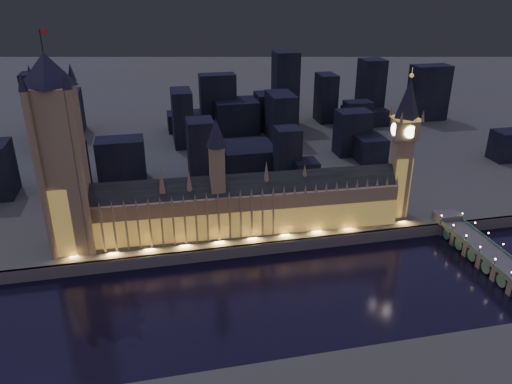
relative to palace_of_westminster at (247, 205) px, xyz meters
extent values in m
plane|color=black|center=(-0.47, -61.74, -26.37)|extent=(2000.00, 2000.00, 0.00)
cube|color=brown|center=(-0.47, 458.26, -22.37)|extent=(2000.00, 960.00, 8.00)
cube|color=#53514A|center=(-0.47, -20.74, -22.37)|extent=(2000.00, 2.50, 8.00)
cube|color=#906B4A|center=(0.91, 0.26, -4.37)|extent=(200.61, 27.47, 28.00)
cube|color=gold|center=(0.91, -9.99, -9.37)|extent=(200.00, 0.50, 18.00)
cube|color=black|center=(0.91, 0.26, 12.63)|extent=(200.47, 23.74, 16.26)
cube|color=#906B4A|center=(-19.09, 0.26, 25.63)|extent=(9.00, 9.00, 32.00)
cone|color=black|center=(-19.09, 0.26, 50.63)|extent=(13.00, 13.00, 18.00)
cube|color=#906B4A|center=(-99.09, -10.34, -4.37)|extent=(1.20, 1.20, 28.00)
cone|color=#906B4A|center=(-99.09, -9.74, 12.63)|extent=(2.00, 2.00, 6.00)
cube|color=#906B4A|center=(-91.95, -10.34, -4.37)|extent=(1.20, 1.20, 28.00)
cone|color=#906B4A|center=(-91.95, -9.74, 12.63)|extent=(2.00, 2.00, 6.00)
cube|color=#906B4A|center=(-84.81, -10.34, -4.37)|extent=(1.20, 1.20, 28.00)
cone|color=#906B4A|center=(-84.81, -9.74, 12.63)|extent=(2.00, 2.00, 6.00)
cube|color=#906B4A|center=(-77.66, -10.34, -4.37)|extent=(1.20, 1.20, 28.00)
cone|color=#906B4A|center=(-77.66, -9.74, 12.63)|extent=(2.00, 2.00, 6.00)
cube|color=#906B4A|center=(-70.52, -10.34, -4.37)|extent=(1.20, 1.20, 28.00)
cone|color=#906B4A|center=(-70.52, -9.74, 12.63)|extent=(2.00, 2.00, 6.00)
cube|color=#906B4A|center=(-63.38, -10.34, -4.37)|extent=(1.20, 1.20, 28.00)
cone|color=#906B4A|center=(-63.38, -9.74, 12.63)|extent=(2.00, 2.00, 6.00)
cube|color=#906B4A|center=(-56.24, -10.34, -4.37)|extent=(1.20, 1.20, 28.00)
cone|color=#906B4A|center=(-56.24, -9.74, 12.63)|extent=(2.00, 2.00, 6.00)
cube|color=#906B4A|center=(-49.09, -10.34, -4.37)|extent=(1.20, 1.20, 28.00)
cone|color=#906B4A|center=(-49.09, -9.74, 12.63)|extent=(2.00, 2.00, 6.00)
cube|color=#906B4A|center=(-41.95, -10.34, -4.37)|extent=(1.20, 1.20, 28.00)
cone|color=#906B4A|center=(-41.95, -9.74, 12.63)|extent=(2.00, 2.00, 6.00)
cube|color=#906B4A|center=(-34.81, -10.34, -4.37)|extent=(1.20, 1.20, 28.00)
cone|color=#906B4A|center=(-34.81, -9.74, 12.63)|extent=(2.00, 2.00, 6.00)
cube|color=#906B4A|center=(-27.66, -10.34, -4.37)|extent=(1.20, 1.20, 28.00)
cone|color=#906B4A|center=(-27.66, -9.74, 12.63)|extent=(2.00, 2.00, 6.00)
cube|color=#906B4A|center=(-20.52, -10.34, -4.37)|extent=(1.20, 1.20, 28.00)
cone|color=#906B4A|center=(-20.52, -9.74, 12.63)|extent=(2.00, 2.00, 6.00)
cube|color=#906B4A|center=(-13.38, -10.34, -4.37)|extent=(1.20, 1.20, 28.00)
cone|color=#906B4A|center=(-13.38, -9.74, 12.63)|extent=(2.00, 2.00, 6.00)
cube|color=#906B4A|center=(-6.24, -10.34, -4.37)|extent=(1.20, 1.20, 28.00)
cone|color=#906B4A|center=(-6.24, -9.74, 12.63)|extent=(2.00, 2.00, 6.00)
cube|color=#906B4A|center=(0.91, -10.34, -4.37)|extent=(1.20, 1.20, 28.00)
cone|color=#906B4A|center=(0.91, -9.74, 12.63)|extent=(2.00, 2.00, 6.00)
cube|color=#906B4A|center=(8.05, -10.34, -4.37)|extent=(1.20, 1.20, 28.00)
cone|color=#906B4A|center=(8.05, -9.74, 12.63)|extent=(2.00, 2.00, 6.00)
cube|color=#906B4A|center=(15.19, -10.34, -4.37)|extent=(1.20, 1.20, 28.00)
cone|color=#906B4A|center=(15.19, -9.74, 12.63)|extent=(2.00, 2.00, 6.00)
cube|color=#906B4A|center=(22.34, -10.34, -4.37)|extent=(1.20, 1.20, 28.00)
cone|color=#906B4A|center=(22.34, -9.74, 12.63)|extent=(2.00, 2.00, 6.00)
cube|color=#906B4A|center=(29.48, -10.34, -4.37)|extent=(1.20, 1.20, 28.00)
cone|color=#906B4A|center=(29.48, -9.74, 12.63)|extent=(2.00, 2.00, 6.00)
cube|color=#906B4A|center=(36.62, -10.34, -4.37)|extent=(1.20, 1.20, 28.00)
cone|color=#906B4A|center=(36.62, -9.74, 12.63)|extent=(2.00, 2.00, 6.00)
cube|color=#906B4A|center=(43.76, -10.34, -4.37)|extent=(1.20, 1.20, 28.00)
cone|color=#906B4A|center=(43.76, -9.74, 12.63)|extent=(2.00, 2.00, 6.00)
cube|color=#906B4A|center=(50.91, -10.34, -4.37)|extent=(1.20, 1.20, 28.00)
cone|color=#906B4A|center=(50.91, -9.74, 12.63)|extent=(2.00, 2.00, 6.00)
cube|color=#906B4A|center=(58.05, -10.34, -4.37)|extent=(1.20, 1.20, 28.00)
cone|color=#906B4A|center=(58.05, -9.74, 12.63)|extent=(2.00, 2.00, 6.00)
cube|color=#906B4A|center=(65.19, -10.34, -4.37)|extent=(1.20, 1.20, 28.00)
cone|color=#906B4A|center=(65.19, -9.74, 12.63)|extent=(2.00, 2.00, 6.00)
cube|color=#906B4A|center=(72.34, -10.34, -4.37)|extent=(1.20, 1.20, 28.00)
cone|color=#906B4A|center=(72.34, -9.74, 12.63)|extent=(2.00, 2.00, 6.00)
cube|color=#906B4A|center=(79.48, -10.34, -4.37)|extent=(1.20, 1.20, 28.00)
cone|color=#906B4A|center=(79.48, -9.74, 12.63)|extent=(2.00, 2.00, 6.00)
cube|color=#906B4A|center=(86.62, -10.34, -4.37)|extent=(1.20, 1.20, 28.00)
cone|color=#906B4A|center=(86.62, -9.74, 12.63)|extent=(2.00, 2.00, 6.00)
cube|color=#906B4A|center=(93.76, -10.34, -4.37)|extent=(1.20, 1.20, 28.00)
cone|color=#906B4A|center=(93.76, -9.74, 12.63)|extent=(2.00, 2.00, 6.00)
cube|color=#906B4A|center=(100.91, -10.34, -4.37)|extent=(1.20, 1.20, 28.00)
cone|color=#906B4A|center=(100.91, -9.74, 12.63)|extent=(2.00, 2.00, 6.00)
cone|color=#906B4A|center=(-54.09, 0.26, 22.63)|extent=(4.40, 4.40, 18.00)
cone|color=#906B4A|center=(-37.09, 0.26, 20.63)|extent=(4.40, 4.40, 14.00)
cone|color=#906B4A|center=(12.91, 0.26, 21.63)|extent=(4.40, 4.40, 16.00)
cone|color=#906B4A|center=(38.91, 0.26, 19.63)|extent=(4.40, 4.40, 12.00)
cube|color=#906B4A|center=(-110.47, 0.26, 32.49)|extent=(25.16, 25.16, 101.73)
cube|color=gold|center=(-110.47, -10.94, 3.63)|extent=(22.00, 0.50, 44.00)
cone|color=black|center=(-110.47, 0.26, 92.36)|extent=(31.68, 31.68, 18.00)
cylinder|color=black|center=(-110.47, 0.26, 107.36)|extent=(0.50, 0.50, 12.00)
cube|color=#AA242A|center=(-108.27, 0.26, 111.86)|extent=(4.00, 0.15, 2.50)
cylinder|color=#906B4A|center=(-121.47, -10.74, 32.49)|extent=(4.40, 4.40, 101.73)
cone|color=black|center=(-121.47, -10.74, 88.36)|extent=(5.20, 5.20, 10.00)
cylinder|color=#906B4A|center=(-121.47, 11.26, 32.49)|extent=(4.40, 4.40, 101.73)
cone|color=black|center=(-121.47, 11.26, 88.36)|extent=(5.20, 5.20, 10.00)
cylinder|color=#906B4A|center=(-99.47, -10.74, 32.49)|extent=(4.40, 4.40, 101.73)
cone|color=black|center=(-99.47, -10.74, 88.36)|extent=(5.20, 5.20, 10.00)
cylinder|color=#906B4A|center=(-99.47, 11.26, 32.49)|extent=(4.40, 4.40, 101.73)
cone|color=black|center=(-99.47, 11.26, 88.36)|extent=(5.20, 5.20, 10.00)
cube|color=#906B4A|center=(107.53, 0.26, 10.10)|extent=(13.84, 13.84, 56.94)
cube|color=gold|center=(107.53, -5.94, 3.63)|extent=(12.00, 0.50, 44.00)
cube|color=#906B4A|center=(107.53, 0.26, 44.99)|extent=(15.00, 15.00, 12.84)
cube|color=#F2C64C|center=(107.53, 0.26, 52.01)|extent=(15.75, 15.75, 1.20)
cone|color=black|center=(107.53, 0.26, 65.61)|extent=(18.00, 18.00, 26.00)
sphere|color=#F2C64C|center=(107.53, 0.26, 80.11)|extent=(2.80, 2.80, 2.80)
cylinder|color=#F2C64C|center=(107.53, 0.26, 82.61)|extent=(0.40, 0.40, 5.00)
cylinder|color=#FFF2BF|center=(107.53, -7.49, 44.99)|extent=(8.40, 0.50, 8.40)
cylinder|color=#FFF2BF|center=(107.53, 8.01, 44.99)|extent=(8.40, 0.50, 8.40)
cylinder|color=#FFF2BF|center=(99.78, 0.26, 44.99)|extent=(0.50, 8.40, 8.40)
cylinder|color=#FFF2BF|center=(115.28, 0.26, 44.99)|extent=(0.50, 8.40, 8.40)
cone|color=#906B4A|center=(100.03, -7.24, 55.41)|extent=(2.60, 2.60, 8.00)
cone|color=#906B4A|center=(100.03, 7.76, 55.41)|extent=(2.60, 2.60, 8.00)
cone|color=#906B4A|center=(115.03, -7.24, 55.41)|extent=(2.60, 2.60, 8.00)
cone|color=#906B4A|center=(115.03, 7.76, 55.41)|extent=(2.60, 2.60, 8.00)
cube|color=#53514A|center=(138.69, -71.74, -16.87)|extent=(16.62, 100.00, 1.60)
cube|color=#3A6751|center=(130.78, -71.74, -15.47)|extent=(0.80, 100.00, 1.60)
cube|color=#3A6751|center=(146.61, -71.74, -15.47)|extent=(0.80, 100.00, 1.60)
cube|color=#53514A|center=(138.69, -16.74, -17.62)|extent=(16.62, 12.00, 9.50)
cylinder|color=black|center=(130.78, -93.16, -13.67)|extent=(0.30, 0.30, 4.40)
sphere|color=#FFD88C|center=(130.78, -93.16, -11.37)|extent=(1.00, 1.00, 1.00)
cube|color=#53514A|center=(138.69, -78.88, -22.02)|extent=(14.96, 4.00, 9.50)
cylinder|color=black|center=(130.78, -78.88, -13.67)|extent=(0.30, 0.30, 4.40)
sphere|color=#FFD88C|center=(130.78, -78.88, -11.37)|extent=(1.00, 1.00, 1.00)
cube|color=#53514A|center=(138.69, -64.59, -22.02)|extent=(14.96, 4.00, 9.50)
cylinder|color=black|center=(130.78, -64.59, -13.67)|extent=(0.30, 0.30, 4.40)
sphere|color=#FFD88C|center=(130.78, -64.59, -11.37)|extent=(1.00, 1.00, 1.00)
cylinder|color=black|center=(146.61, -64.59, -13.67)|extent=(0.30, 0.30, 4.40)
sphere|color=#FFD88C|center=(146.61, -64.59, -11.37)|extent=(1.00, 1.00, 1.00)
cube|color=#53514A|center=(138.69, -50.31, -22.02)|extent=(14.96, 4.00, 9.50)
cylinder|color=black|center=(130.78, -50.31, -13.67)|extent=(0.30, 0.30, 4.40)
sphere|color=#FFD88C|center=(130.78, -50.31, -11.37)|extent=(1.00, 1.00, 1.00)
cylinder|color=black|center=(146.61, -50.31, -13.67)|extent=(0.30, 0.30, 4.40)
sphere|color=#FFD88C|center=(146.61, -50.31, -11.37)|extent=(1.00, 1.00, 1.00)
cube|color=#53514A|center=(138.69, -36.02, -22.02)|extent=(14.96, 4.00, 9.50)
cylinder|color=black|center=(130.78, -36.02, -13.67)|extent=(0.30, 0.30, 4.40)
sphere|color=#FFD88C|center=(130.78, -36.02, -11.37)|extent=(1.00, 1.00, 1.00)
cylinder|color=black|center=(146.61, -36.02, -13.67)|extent=(0.30, 0.30, 4.40)
sphere|color=#FFD88C|center=(146.61, -36.02, -11.37)|extent=(1.00, 1.00, 1.00)
cube|color=#53514A|center=(138.69, -21.74, -22.02)|extent=(14.96, 4.00, 9.50)
cylinder|color=black|center=(130.78, -21.74, -13.67)|extent=(0.30, 0.30, 4.40)
sphere|color=#FFD88C|center=(130.78, -21.74, -11.37)|extent=(1.00, 1.00, 1.00)
cylinder|color=black|center=(146.61, -21.74, -13.67)|extent=(0.30, 0.30, 4.40)
sphere|color=#FFD88C|center=(146.61, -21.74, -11.37)|extent=(1.00, 1.00, 1.00)
cylinder|color=#3A6751|center=(138.69, -86.02, -21.67)|extent=(14.63, 8.00, 8.00)
cylinder|color=#3A6751|center=(138.69, -71.74, -21.67)|extent=(14.63, 8.00, 8.00)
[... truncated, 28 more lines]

